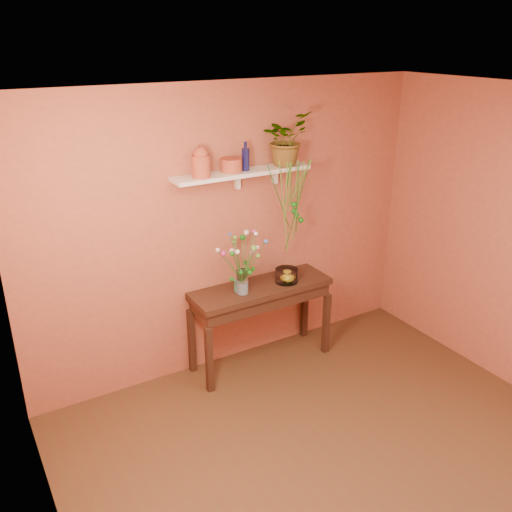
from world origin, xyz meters
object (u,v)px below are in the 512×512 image
(blue_bottle, at_px, (246,159))
(spider_plant, at_px, (285,139))
(glass_bowl, at_px, (286,276))
(glass_vase, at_px, (242,284))
(bouquet, at_px, (243,252))
(sideboard, at_px, (261,297))
(terracotta_jug, at_px, (201,163))

(blue_bottle, xyz_separation_m, spider_plant, (0.42, 0.01, 0.13))
(glass_bowl, bearing_deg, spider_plant, 68.15)
(blue_bottle, xyz_separation_m, glass_vase, (-0.13, -0.16, -1.11))
(glass_vase, bearing_deg, bouquet, -88.33)
(sideboard, height_order, glass_bowl, glass_bowl)
(terracotta_jug, bearing_deg, glass_bowl, -9.33)
(glass_vase, bearing_deg, glass_bowl, 0.48)
(blue_bottle, height_order, glass_bowl, blue_bottle)
(sideboard, relative_size, blue_bottle, 5.42)
(sideboard, xyz_separation_m, glass_bowl, (0.25, -0.05, 0.18))
(spider_plant, relative_size, bouquet, 0.97)
(blue_bottle, relative_size, bouquet, 0.51)
(terracotta_jug, height_order, spider_plant, spider_plant)
(spider_plant, xyz_separation_m, glass_vase, (-0.55, -0.17, -1.24))
(bouquet, xyz_separation_m, glass_bowl, (0.49, 0.02, -0.35))
(sideboard, relative_size, terracotta_jug, 5.31)
(terracotta_jug, distance_m, glass_bowl, 1.42)
(terracotta_jug, xyz_separation_m, glass_vase, (0.31, -0.13, -1.13))
(blue_bottle, distance_m, spider_plant, 0.44)
(terracotta_jug, xyz_separation_m, blue_bottle, (0.44, 0.03, -0.02))
(bouquet, distance_m, glass_bowl, 0.60)
(terracotta_jug, bearing_deg, sideboard, -8.55)
(glass_bowl, bearing_deg, sideboard, 169.02)
(blue_bottle, height_order, glass_vase, blue_bottle)
(terracotta_jug, distance_m, blue_bottle, 0.44)
(sideboard, distance_m, terracotta_jug, 1.45)
(blue_bottle, relative_size, glass_bowl, 1.15)
(terracotta_jug, relative_size, glass_bowl, 1.18)
(terracotta_jug, xyz_separation_m, glass_bowl, (0.79, -0.13, -1.17))
(spider_plant, relative_size, glass_vase, 2.08)
(spider_plant, height_order, glass_vase, spider_plant)
(glass_vase, relative_size, glass_bowl, 1.04)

